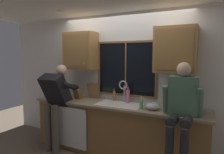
% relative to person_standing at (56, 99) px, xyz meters
% --- Properties ---
extents(back_wall, '(5.49, 0.12, 2.55)m').
position_rel_person_standing_xyz_m(back_wall, '(1.07, 0.70, 0.30)').
color(back_wall, silver).
rests_on(back_wall, floor).
extents(ceiling_downlight_left, '(0.14, 0.14, 0.01)m').
position_rel_person_standing_xyz_m(ceiling_downlight_left, '(0.14, 0.04, 1.57)').
color(ceiling_downlight_left, '#FFEAB2').
extents(window_glass, '(1.10, 0.02, 0.95)m').
position_rel_person_standing_xyz_m(window_glass, '(1.15, 0.63, 0.55)').
color(window_glass, black).
extents(window_frame_top, '(1.17, 0.02, 0.04)m').
position_rel_person_standing_xyz_m(window_frame_top, '(1.15, 0.62, 1.04)').
color(window_frame_top, brown).
extents(window_frame_bottom, '(1.17, 0.02, 0.04)m').
position_rel_person_standing_xyz_m(window_frame_bottom, '(1.15, 0.62, 0.06)').
color(window_frame_bottom, brown).
extents(window_frame_left, '(0.04, 0.02, 0.95)m').
position_rel_person_standing_xyz_m(window_frame_left, '(0.58, 0.62, 0.55)').
color(window_frame_left, brown).
extents(window_frame_right, '(0.03, 0.02, 0.95)m').
position_rel_person_standing_xyz_m(window_frame_right, '(1.72, 0.62, 0.55)').
color(window_frame_right, brown).
extents(window_mullion_center, '(0.02, 0.02, 0.95)m').
position_rel_person_standing_xyz_m(window_mullion_center, '(1.15, 0.62, 0.55)').
color(window_mullion_center, brown).
extents(lower_cabinet_run, '(3.09, 0.58, 0.88)m').
position_rel_person_standing_xyz_m(lower_cabinet_run, '(1.07, 0.35, -0.53)').
color(lower_cabinet_run, olive).
rests_on(lower_cabinet_run, floor).
extents(countertop, '(3.15, 0.62, 0.04)m').
position_rel_person_standing_xyz_m(countertop, '(1.07, 0.33, -0.07)').
color(countertop, gray).
rests_on(countertop, lower_cabinet_run).
extents(dishwasher_front, '(0.60, 0.02, 0.74)m').
position_rel_person_standing_xyz_m(dishwasher_front, '(0.35, 0.03, -0.52)').
color(dishwasher_front, white).
extents(upper_cabinet_left, '(0.64, 0.36, 0.72)m').
position_rel_person_standing_xyz_m(upper_cabinet_left, '(0.25, 0.47, 0.89)').
color(upper_cabinet_left, '#9E703D').
extents(upper_cabinet_right, '(0.64, 0.36, 0.72)m').
position_rel_person_standing_xyz_m(upper_cabinet_right, '(2.05, 0.47, 0.89)').
color(upper_cabinet_right, '#9E703D').
extents(sink, '(0.80, 0.46, 0.21)m').
position_rel_person_standing_xyz_m(sink, '(1.15, 0.34, -0.15)').
color(sink, silver).
rests_on(sink, lower_cabinet_run).
extents(faucet, '(0.18, 0.09, 0.40)m').
position_rel_person_standing_xyz_m(faucet, '(1.16, 0.52, 0.20)').
color(faucet, silver).
rests_on(faucet, countertop).
extents(person_standing, '(0.53, 0.67, 1.60)m').
position_rel_person_standing_xyz_m(person_standing, '(0.00, 0.00, 0.00)').
color(person_standing, '#595147').
rests_on(person_standing, floor).
extents(person_sitting_on_counter, '(0.54, 0.61, 1.26)m').
position_rel_person_standing_xyz_m(person_sitting_on_counter, '(2.22, 0.07, 0.13)').
color(person_sitting_on_counter, '#262628').
rests_on(person_sitting_on_counter, countertop).
extents(knife_block, '(0.12, 0.18, 0.32)m').
position_rel_person_standing_xyz_m(knife_block, '(0.25, 0.36, 0.06)').
color(knife_block, brown).
rests_on(knife_block, countertop).
extents(cutting_board, '(0.27, 0.08, 0.30)m').
position_rel_person_standing_xyz_m(cutting_board, '(0.49, 0.55, 0.10)').
color(cutting_board, '#997047').
rests_on(cutting_board, countertop).
extents(mixing_bowl, '(0.23, 0.23, 0.12)m').
position_rel_person_standing_xyz_m(mixing_bowl, '(1.76, 0.26, -0.00)').
color(mixing_bowl, '#B7B7BC').
rests_on(mixing_bowl, countertop).
extents(soap_dispenser, '(0.06, 0.07, 0.20)m').
position_rel_person_standing_xyz_m(soap_dispenser, '(1.58, 0.24, 0.02)').
color(soap_dispenser, '#59A566').
rests_on(soap_dispenser, countertop).
extents(bottle_green_glass, '(0.07, 0.07, 0.31)m').
position_rel_person_standing_xyz_m(bottle_green_glass, '(1.24, 0.50, 0.07)').
color(bottle_green_glass, pink).
rests_on(bottle_green_glass, countertop).
extents(bottle_tall_clear, '(0.05, 0.05, 0.23)m').
position_rel_person_standing_xyz_m(bottle_tall_clear, '(0.94, 0.55, 0.04)').
color(bottle_tall_clear, olive).
rests_on(bottle_tall_clear, countertop).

